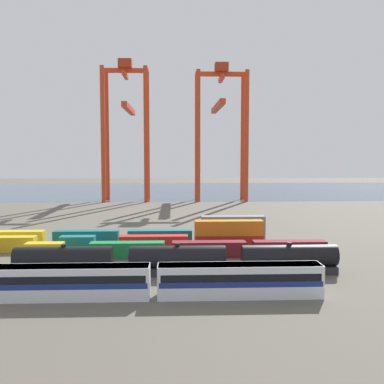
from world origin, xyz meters
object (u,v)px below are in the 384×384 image
at_px(shipping_container_4, 289,249).
at_px(shipping_container_7, 154,243).
at_px(freight_tank_row, 178,260).
at_px(gantry_crane_central, 220,119).
at_px(passenger_train, 154,280).
at_px(shipping_container_8, 229,242).
at_px(gantry_crane_west, 126,118).
at_px(shipping_container_10, 12,238).
at_px(shipping_container_2, 127,250).

distance_m(shipping_container_4, shipping_container_7, 23.45).
height_order(freight_tank_row, shipping_container_7, freight_tank_row).
bearing_deg(gantry_crane_central, passenger_train, -99.75).
bearing_deg(gantry_crane_central, shipping_container_8, -94.97).
bearing_deg(gantry_crane_west, gantry_crane_central, 0.60).
relative_size(freight_tank_row, shipping_container_10, 3.72).
xyz_separation_m(shipping_container_4, gantry_crane_west, (-36.43, 94.74, 28.92)).
xyz_separation_m(shipping_container_7, gantry_crane_central, (21.09, 89.27, 28.90)).
bearing_deg(shipping_container_2, shipping_container_10, 152.88).
relative_size(shipping_container_7, shipping_container_10, 1.00).
distance_m(shipping_container_8, gantry_crane_central, 94.15).
distance_m(shipping_container_2, shipping_container_8, 18.31).
xyz_separation_m(gantry_crane_west, gantry_crane_central, (34.81, 0.37, -0.02)).
xyz_separation_m(shipping_container_2, shipping_container_7, (4.03, 5.84, 0.00)).
relative_size(shipping_container_10, gantry_crane_central, 0.24).
bearing_deg(shipping_container_8, gantry_crane_central, 85.03).
distance_m(passenger_train, shipping_container_8, 29.25).
height_order(freight_tank_row, shipping_container_8, freight_tank_row).
xyz_separation_m(shipping_container_7, shipping_container_8, (13.33, 0.00, 0.00)).
bearing_deg(shipping_container_8, shipping_container_4, -31.90).
bearing_deg(freight_tank_row, shipping_container_7, 103.79).
bearing_deg(shipping_container_10, freight_tank_row, -36.00).
bearing_deg(shipping_container_7, freight_tank_row, -76.21).
distance_m(passenger_train, shipping_container_2, 21.42).
height_order(shipping_container_2, gantry_crane_central, gantry_crane_central).
bearing_deg(shipping_container_4, freight_tank_row, -149.95).
xyz_separation_m(passenger_train, gantry_crane_central, (19.91, 115.87, 28.05)).
bearing_deg(shipping_container_7, gantry_crane_central, 76.71).
relative_size(shipping_container_7, gantry_crane_west, 0.24).
bearing_deg(shipping_container_2, passenger_train, -75.92).
relative_size(shipping_container_2, gantry_crane_central, 0.24).
distance_m(passenger_train, gantry_crane_central, 120.86).
relative_size(shipping_container_7, gantry_crane_central, 0.24).
bearing_deg(shipping_container_4, shipping_container_8, 148.10).
height_order(shipping_container_2, shipping_container_4, same).
height_order(passenger_train, gantry_crane_west, gantry_crane_west).
relative_size(shipping_container_4, shipping_container_7, 1.00).
bearing_deg(shipping_container_7, shipping_container_2, -124.60).
bearing_deg(shipping_container_10, shipping_container_7, -12.28).
xyz_separation_m(shipping_container_4, shipping_container_8, (-9.38, 5.84, 0.00)).
distance_m(freight_tank_row, gantry_crane_central, 110.85).
xyz_separation_m(passenger_train, freight_tank_row, (2.90, 9.98, -0.01)).
distance_m(gantry_crane_west, gantry_crane_central, 34.81).
xyz_separation_m(freight_tank_row, shipping_container_7, (-4.08, 16.62, -0.83)).
height_order(passenger_train, shipping_container_8, passenger_train).
relative_size(passenger_train, shipping_container_4, 3.28).
height_order(shipping_container_2, gantry_crane_west, gantry_crane_west).
xyz_separation_m(passenger_train, shipping_container_10, (-28.00, 32.44, -0.84)).
distance_m(shipping_container_2, shipping_container_4, 26.74).
distance_m(freight_tank_row, shipping_container_4, 21.54).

